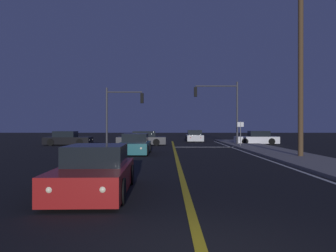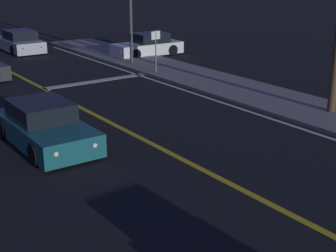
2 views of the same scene
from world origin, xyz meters
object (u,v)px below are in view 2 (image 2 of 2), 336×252
at_px(car_mid_block_white, 148,46).
at_px(car_lead_oncoming_teal, 44,127).
at_px(car_far_approaching_silver, 20,42).
at_px(street_sign_corner, 156,45).

distance_m(car_mid_block_white, car_lead_oncoming_teal, 15.64).
bearing_deg(car_far_approaching_silver, car_mid_block_white, -45.03).
xyz_separation_m(car_mid_block_white, car_lead_oncoming_teal, (-11.07, -11.05, 0.00)).
distance_m(car_mid_block_white, car_far_approaching_silver, 8.28).
height_order(car_mid_block_white, car_lead_oncoming_teal, same).
bearing_deg(car_mid_block_white, street_sign_corner, 151.99).
bearing_deg(car_mid_block_white, car_far_approaching_silver, 45.39).
bearing_deg(street_sign_corner, car_lead_oncoming_teal, -143.29).
height_order(car_mid_block_white, street_sign_corner, street_sign_corner).
height_order(car_mid_block_white, car_far_approaching_silver, same).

